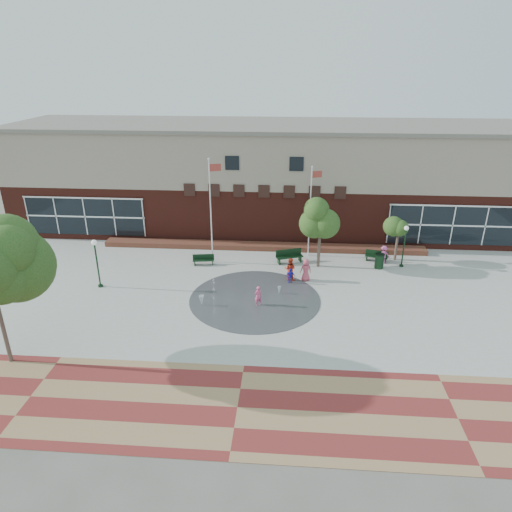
# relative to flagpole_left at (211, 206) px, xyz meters

# --- Properties ---
(ground) EXTENTS (120.00, 120.00, 0.00)m
(ground) POSITION_rel_flagpole_left_xyz_m (3.61, -8.68, -4.40)
(ground) COLOR #666056
(ground) RESTS_ON ground
(plaza_concrete) EXTENTS (46.00, 18.00, 0.01)m
(plaza_concrete) POSITION_rel_flagpole_left_xyz_m (3.61, -4.68, -4.40)
(plaza_concrete) COLOR #A8A8A0
(plaza_concrete) RESTS_ON ground
(paver_band) EXTENTS (46.00, 6.00, 0.01)m
(paver_band) POSITION_rel_flagpole_left_xyz_m (3.61, -15.68, -4.40)
(paver_band) COLOR maroon
(paver_band) RESTS_ON ground
(splash_pad) EXTENTS (8.40, 8.40, 0.01)m
(splash_pad) POSITION_rel_flagpole_left_xyz_m (3.61, -5.68, -4.40)
(splash_pad) COLOR #383A3D
(splash_pad) RESTS_ON ground
(library_building) EXTENTS (44.40, 10.40, 9.20)m
(library_building) POSITION_rel_flagpole_left_xyz_m (3.61, 8.80, 0.24)
(library_building) COLOR #5A2119
(library_building) RESTS_ON ground
(flower_bed) EXTENTS (26.00, 1.20, 0.40)m
(flower_bed) POSITION_rel_flagpole_left_xyz_m (3.61, 2.92, -4.40)
(flower_bed) COLOR maroon
(flower_bed) RESTS_ON ground
(flagpole_left) EXTENTS (0.88, 0.38, 7.91)m
(flagpole_left) POSITION_rel_flagpole_left_xyz_m (0.00, 0.00, 0.00)
(flagpole_left) COLOR white
(flagpole_left) RESTS_ON ground
(flagpole_right) EXTENTS (0.83, 0.36, 7.10)m
(flagpole_right) POSITION_rel_flagpole_left_xyz_m (7.27, 1.81, -0.44)
(flagpole_right) COLOR white
(flagpole_right) RESTS_ON ground
(lamp_left) EXTENTS (0.36, 0.36, 3.41)m
(lamp_left) POSITION_rel_flagpole_left_xyz_m (-6.97, -4.70, -2.28)
(lamp_left) COLOR black
(lamp_left) RESTS_ON ground
(lamp_right) EXTENTS (0.34, 0.34, 3.21)m
(lamp_right) POSITION_rel_flagpole_left_xyz_m (14.11, 0.19, -2.41)
(lamp_right) COLOR black
(lamp_right) RESTS_ON ground
(bench_left) EXTENTS (1.64, 0.67, 0.80)m
(bench_left) POSITION_rel_flagpole_left_xyz_m (-0.64, -0.60, -4.14)
(bench_left) COLOR black
(bench_left) RESTS_ON ground
(bench_mid) EXTENTS (2.11, 1.25, 1.02)m
(bench_mid) POSITION_rel_flagpole_left_xyz_m (5.77, 0.28, -4.07)
(bench_mid) COLOR black
(bench_mid) RESTS_ON ground
(bench_right) EXTENTS (1.74, 0.92, 0.84)m
(bench_right) POSITION_rel_flagpole_left_xyz_m (12.38, 0.99, -4.13)
(bench_right) COLOR black
(bench_right) RESTS_ON ground
(trash_can) EXTENTS (0.69, 0.69, 1.13)m
(trash_can) POSITION_rel_flagpole_left_xyz_m (12.38, -0.21, -3.83)
(trash_can) COLOR black
(trash_can) RESTS_ON ground
(tree_mid) EXTENTS (3.08, 3.08, 5.19)m
(tree_mid) POSITION_rel_flagpole_left_xyz_m (7.92, -0.23, -0.62)
(tree_mid) COLOR #48372F
(tree_mid) RESTS_ON ground
(tree_small_right) EXTENTS (2.02, 2.02, 3.46)m
(tree_small_right) POSITION_rel_flagpole_left_xyz_m (13.87, 1.41, -1.88)
(tree_small_right) COLOR #48372F
(tree_small_right) RESTS_ON ground
(water_jet_a) EXTENTS (0.33, 0.33, 0.65)m
(water_jet_a) POSITION_rel_flagpole_left_xyz_m (0.35, -6.73, -4.40)
(water_jet_a) COLOR white
(water_jet_a) RESTS_ON ground
(water_jet_b) EXTENTS (0.22, 0.22, 0.50)m
(water_jet_b) POSITION_rel_flagpole_left_xyz_m (5.14, -4.82, -4.40)
(water_jet_b) COLOR white
(water_jet_b) RESTS_ON ground
(child_splash) EXTENTS (0.58, 0.53, 1.33)m
(child_splash) POSITION_rel_flagpole_left_xyz_m (3.87, -6.44, -3.74)
(child_splash) COLOR #E55083
(child_splash) RESTS_ON ground
(adult_red) EXTENTS (0.93, 0.81, 1.65)m
(adult_red) POSITION_rel_flagpole_left_xyz_m (5.82, -2.69, -3.58)
(adult_red) COLOR red
(adult_red) RESTS_ON ground
(adult_pink) EXTENTS (0.88, 0.68, 1.60)m
(adult_pink) POSITION_rel_flagpole_left_xyz_m (6.91, -2.70, -3.60)
(adult_pink) COLOR #C94A5E
(adult_pink) RESTS_ON ground
(child_blue) EXTENTS (0.64, 0.27, 1.09)m
(child_blue) POSITION_rel_flagpole_left_xyz_m (5.87, -3.19, -3.86)
(child_blue) COLOR #2623BE
(child_blue) RESTS_ON ground
(person_bench) EXTENTS (0.93, 0.56, 1.41)m
(person_bench) POSITION_rel_flagpole_left_xyz_m (12.84, 0.69, -3.70)
(person_bench) COLOR #E159A5
(person_bench) RESTS_ON ground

